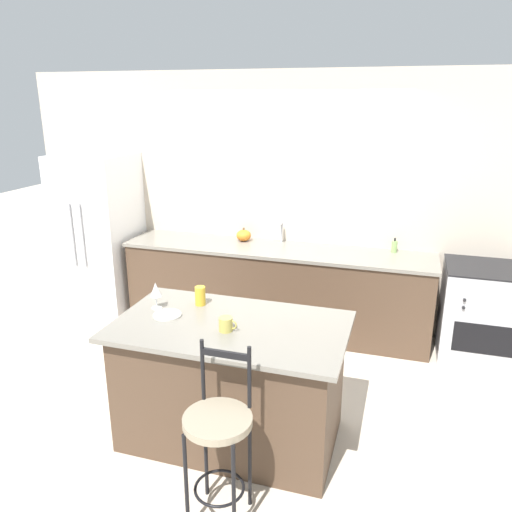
% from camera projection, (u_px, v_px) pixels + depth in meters
% --- Properties ---
extents(ground_plane, '(18.00, 18.00, 0.00)m').
position_uv_depth(ground_plane, '(266.00, 342.00, 5.17)').
color(ground_plane, beige).
extents(wall_back, '(6.00, 0.07, 2.70)m').
position_uv_depth(wall_back, '(284.00, 201.00, 5.40)').
color(wall_back, beige).
rests_on(wall_back, ground_plane).
extents(back_counter, '(3.26, 0.69, 0.92)m').
position_uv_depth(back_counter, '(276.00, 288.00, 5.38)').
color(back_counter, '#4C3828').
rests_on(back_counter, ground_plane).
extents(sink_faucet, '(0.02, 0.13, 0.22)m').
position_uv_depth(sink_faucet, '(281.00, 230.00, 5.38)').
color(sink_faucet, '#ADAFB5').
rests_on(sink_faucet, back_counter).
extents(kitchen_island, '(1.63, 0.96, 0.92)m').
position_uv_depth(kitchen_island, '(231.00, 381.00, 3.61)').
color(kitchen_island, '#4C3828').
rests_on(kitchen_island, ground_plane).
extents(refrigerator, '(0.79, 0.79, 1.83)m').
position_uv_depth(refrigerator, '(100.00, 234.00, 5.75)').
color(refrigerator, white).
rests_on(refrigerator, ground_plane).
extents(oven_range, '(0.73, 0.71, 0.92)m').
position_uv_depth(oven_range, '(481.00, 313.00, 4.77)').
color(oven_range, '#B7B7BC').
rests_on(oven_range, ground_plane).
extents(bar_stool_near, '(0.40, 0.40, 1.10)m').
position_uv_depth(bar_stool_near, '(219.00, 435.00, 2.86)').
color(bar_stool_near, black).
rests_on(bar_stool_near, ground_plane).
extents(dinner_plate, '(0.21, 0.21, 0.02)m').
position_uv_depth(dinner_plate, '(167.00, 315.00, 3.60)').
color(dinner_plate, beige).
rests_on(dinner_plate, kitchen_island).
extents(wine_glass, '(0.08, 0.08, 0.20)m').
position_uv_depth(wine_glass, '(156.00, 290.00, 3.69)').
color(wine_glass, white).
rests_on(wine_glass, kitchen_island).
extents(coffee_mug, '(0.13, 0.10, 0.10)m').
position_uv_depth(coffee_mug, '(226.00, 324.00, 3.36)').
color(coffee_mug, '#C1B251').
rests_on(coffee_mug, kitchen_island).
extents(tumbler_cup, '(0.08, 0.08, 0.14)m').
position_uv_depth(tumbler_cup, '(200.00, 296.00, 3.77)').
color(tumbler_cup, gold).
rests_on(tumbler_cup, kitchen_island).
extents(pumpkin_decoration, '(0.16, 0.16, 0.15)m').
position_uv_depth(pumpkin_decoration, '(244.00, 235.00, 5.46)').
color(pumpkin_decoration, orange).
rests_on(pumpkin_decoration, back_counter).
extents(soap_bottle, '(0.06, 0.06, 0.15)m').
position_uv_depth(soap_bottle, '(394.00, 246.00, 5.06)').
color(soap_bottle, '#89B260').
rests_on(soap_bottle, back_counter).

